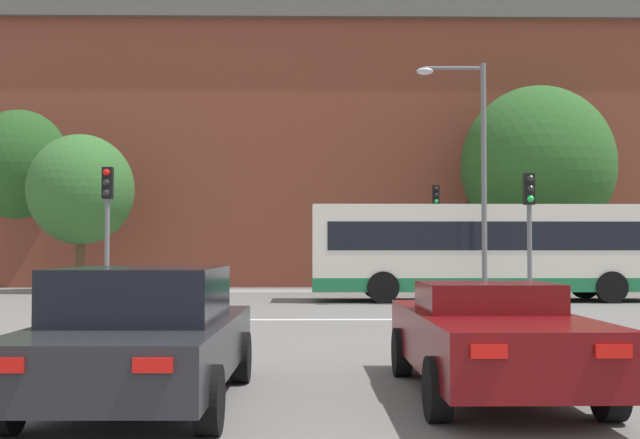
{
  "coord_description": "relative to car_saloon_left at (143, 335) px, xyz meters",
  "views": [
    {
      "loc": [
        -0.06,
        -3.37,
        1.69
      ],
      "look_at": [
        0.33,
        22.29,
        2.64
      ],
      "focal_mm": 45.0,
      "sensor_mm": 36.0,
      "label": 1
    }
  ],
  "objects": [
    {
      "name": "stop_line_strip",
      "position": [
        1.86,
        10.48,
        -0.75
      ],
      "size": [
        8.23,
        0.3,
        0.01
      ],
      "primitive_type": "cube",
      "color": "silver",
      "rests_on": "ground_plane"
    },
    {
      "name": "far_pavement",
      "position": [
        1.86,
        23.57,
        -0.75
      ],
      "size": [
        69.15,
        2.5,
        0.01
      ],
      "primitive_type": "cube",
      "color": "gray",
      "rests_on": "ground_plane"
    },
    {
      "name": "brick_civic_building",
      "position": [
        3.81,
        34.73,
        5.84
      ],
      "size": [
        43.76,
        16.43,
        14.94
      ],
      "color": "brown",
      "rests_on": "ground_plane"
    },
    {
      "name": "car_saloon_left",
      "position": [
        0.0,
        0.0,
        0.0
      ],
      "size": [
        2.12,
        4.71,
        1.49
      ],
      "rotation": [
        0.0,
        0.0,
        -0.02
      ],
      "color": "#232328",
      "rests_on": "ground_plane"
    },
    {
      "name": "car_roadster_right",
      "position": [
        3.9,
        0.53,
        -0.08
      ],
      "size": [
        1.93,
        4.64,
        1.29
      ],
      "rotation": [
        0.0,
        0.0,
        0.01
      ],
      "color": "#600C0F",
      "rests_on": "ground_plane"
    },
    {
      "name": "bus_crossing_lead",
      "position": [
        7.71,
        17.4,
        0.91
      ],
      "size": [
        11.56,
        2.68,
        3.11
      ],
      "rotation": [
        0.0,
        0.0,
        -1.57
      ],
      "color": "silver",
      "rests_on": "ground_plane"
    },
    {
      "name": "traffic_light_near_left",
      "position": [
        -3.24,
        11.35,
        1.79
      ],
      "size": [
        0.26,
        0.31,
        3.75
      ],
      "color": "slate",
      "rests_on": "ground_plane"
    },
    {
      "name": "traffic_light_far_right",
      "position": [
        6.92,
        23.14,
        2.1
      ],
      "size": [
        0.26,
        0.31,
        4.25
      ],
      "color": "slate",
      "rests_on": "ground_plane"
    },
    {
      "name": "traffic_light_near_right",
      "position": [
        7.4,
        11.39,
        1.71
      ],
      "size": [
        0.26,
        0.31,
        3.62
      ],
      "color": "slate",
      "rests_on": "ground_plane"
    },
    {
      "name": "street_lamp_junction",
      "position": [
        6.75,
        15.19,
        3.71
      ],
      "size": [
        2.1,
        0.36,
        7.32
      ],
      "color": "slate",
      "rests_on": "ground_plane"
    },
    {
      "name": "pedestrian_waiting",
      "position": [
        10.88,
        24.04,
        0.16
      ],
      "size": [
        0.46,
        0.38,
        1.58
      ],
      "rotation": [
        0.0,
        0.0,
        2.67
      ],
      "color": "brown",
      "rests_on": "ground_plane"
    },
    {
      "name": "tree_by_building",
      "position": [
        -7.28,
        23.29,
        3.31
      ],
      "size": [
        4.2,
        4.2,
        6.28
      ],
      "color": "#4C3823",
      "rests_on": "ground_plane"
    },
    {
      "name": "tree_kerbside",
      "position": [
        11.26,
        23.97,
        4.37
      ],
      "size": [
        6.27,
        6.27,
        8.41
      ],
      "color": "#4C3823",
      "rests_on": "ground_plane"
    },
    {
      "name": "tree_distant",
      "position": [
        -11.1,
        28.72,
        4.71
      ],
      "size": [
        6.0,
        6.0,
        8.62
      ],
      "color": "#4C3823",
      "rests_on": "ground_plane"
    }
  ]
}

